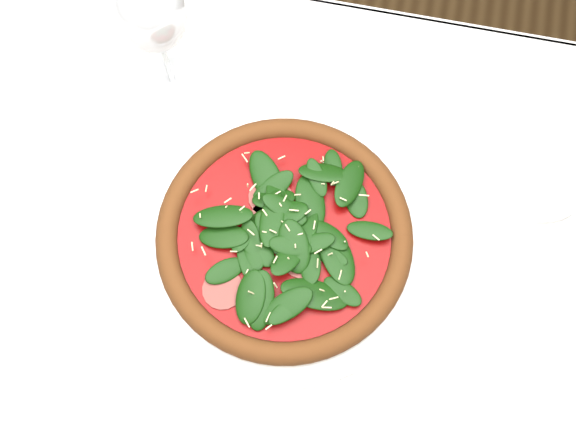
# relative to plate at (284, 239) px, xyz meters

# --- Properties ---
(ground) EXTENTS (6.00, 6.00, 0.00)m
(ground) POSITION_rel_plate_xyz_m (-0.06, -0.00, -0.76)
(ground) COLOR brown
(ground) RESTS_ON ground
(dining_table) EXTENTS (1.21, 0.81, 0.75)m
(dining_table) POSITION_rel_plate_xyz_m (-0.06, -0.00, -0.11)
(dining_table) COLOR white
(dining_table) RESTS_ON ground
(plate) EXTENTS (0.39, 0.39, 0.02)m
(plate) POSITION_rel_plate_xyz_m (0.00, 0.00, 0.00)
(plate) COLOR white
(plate) RESTS_ON dining_table
(pizza) EXTENTS (0.35, 0.35, 0.04)m
(pizza) POSITION_rel_plate_xyz_m (-0.00, -0.00, 0.02)
(pizza) COLOR olive
(pizza) RESTS_ON plate
(wine_glass) EXTENTS (0.09, 0.09, 0.22)m
(wine_glass) POSITION_rel_plate_xyz_m (-0.21, 0.21, 0.15)
(wine_glass) COLOR silver
(wine_glass) RESTS_ON dining_table
(saucer_far) EXTENTS (0.15, 0.15, 0.01)m
(saucer_far) POSITION_rel_plate_xyz_m (0.33, 0.17, -0.00)
(saucer_far) COLOR white
(saucer_far) RESTS_ON dining_table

